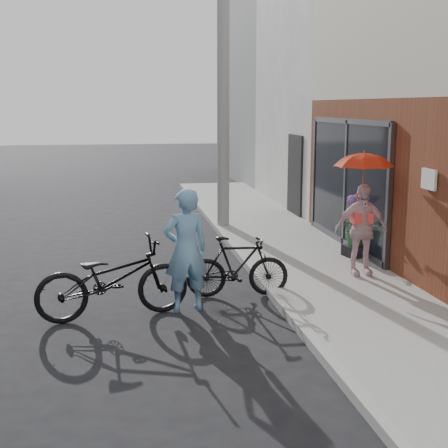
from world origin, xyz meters
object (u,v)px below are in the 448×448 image
object	(u,v)px
bike_right	(237,267)
bike_left	(113,279)
planter	(356,251)
kimono_woman	(361,230)
utility_pole	(223,78)
officer	(186,250)

from	to	relation	value
bike_right	bike_left	bearing A→B (deg)	113.33
bike_right	planter	distance (m)	3.08
planter	kimono_woman	bearing A→B (deg)	-108.80
kimono_woman	utility_pole	bearing A→B (deg)	108.49
utility_pole	officer	bearing A→B (deg)	-104.81
kimono_woman	planter	world-z (taller)	kimono_woman
utility_pole	officer	xyz separation A→B (m)	(-1.51, -5.72, -2.62)
kimono_woman	bike_right	bearing A→B (deg)	-166.59
bike_right	kimono_woman	distance (m)	2.24
utility_pole	bike_right	size ratio (longest dim) A/B	4.48
utility_pole	kimono_woman	distance (m)	5.61
officer	kimono_woman	distance (m)	3.16
bike_right	planter	size ratio (longest dim) A/B	3.97
officer	kimono_woman	bearing A→B (deg)	-172.95
utility_pole	bike_left	xyz separation A→B (m)	(-2.53, -5.86, -2.95)
bike_left	bike_right	bearing A→B (deg)	-80.77
utility_pole	bike_right	bearing A→B (deg)	-97.32
bike_right	kimono_woman	world-z (taller)	kimono_woman
officer	bike_left	distance (m)	1.08
bike_left	kimono_woman	world-z (taller)	kimono_woman
officer	utility_pole	bearing A→B (deg)	-115.97
officer	bike_right	world-z (taller)	officer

